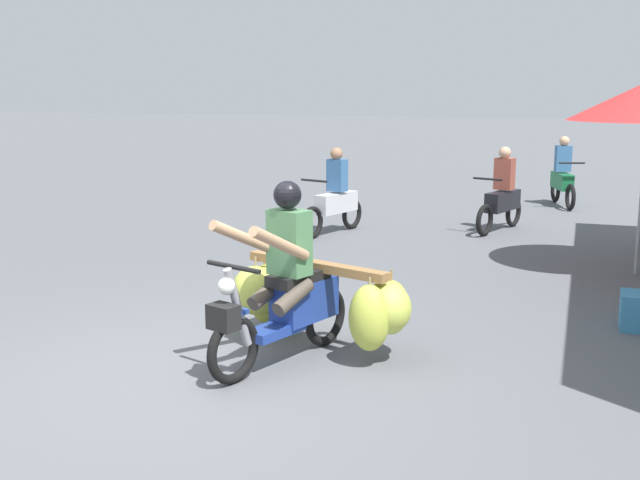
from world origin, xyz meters
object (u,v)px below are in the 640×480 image
(motorbike_main_loaded, at_px, (303,295))
(motorbike_distant_ahead_right, at_px, (335,199))
(motorbike_distant_far_ahead, at_px, (502,197))
(motorbike_distant_ahead_left, at_px, (563,178))

(motorbike_main_loaded, bearing_deg, motorbike_distant_ahead_right, 104.79)
(motorbike_main_loaded, relative_size, motorbike_distant_far_ahead, 1.31)
(motorbike_distant_ahead_left, bearing_deg, motorbike_main_loaded, -101.07)
(motorbike_distant_ahead_left, distance_m, motorbike_distant_ahead_right, 5.54)
(motorbike_distant_far_ahead, bearing_deg, motorbike_distant_ahead_right, -156.74)
(motorbike_distant_far_ahead, bearing_deg, motorbike_main_loaded, -99.22)
(motorbike_distant_ahead_left, xyz_separation_m, motorbike_distant_ahead_right, (-3.42, -4.37, 0.00))
(motorbike_main_loaded, height_order, motorbike_distant_far_ahead, motorbike_main_loaded)
(motorbike_distant_ahead_left, xyz_separation_m, motorbike_distant_far_ahead, (-0.86, -3.27, 0.00))
(motorbike_distant_ahead_left, relative_size, motorbike_distant_far_ahead, 1.01)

